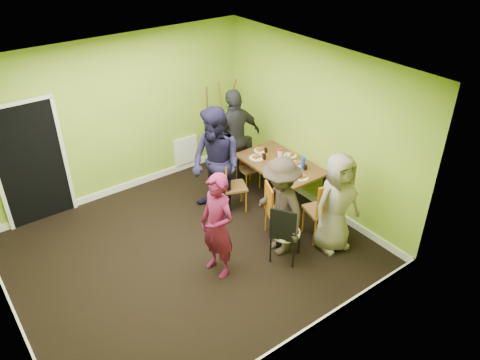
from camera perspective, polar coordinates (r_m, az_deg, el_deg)
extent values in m
plane|color=black|center=(7.29, -6.22, -8.62)|extent=(5.00, 5.00, 0.00)
cube|color=#7FAC2C|center=(8.32, -14.88, 7.21)|extent=(5.00, 0.04, 2.80)
cube|color=#7FAC2C|center=(4.99, 6.52, -9.65)|extent=(5.00, 0.04, 2.80)
cube|color=#7FAC2C|center=(7.85, 9.06, 6.42)|extent=(0.04, 4.50, 2.80)
cube|color=white|center=(5.90, -7.79, 12.72)|extent=(5.00, 4.50, 0.04)
cube|color=black|center=(8.10, -24.10, 1.72)|extent=(1.00, 0.05, 2.04)
cube|color=white|center=(9.22, -6.60, 3.60)|extent=(0.50, 0.04, 0.55)
cylinder|color=black|center=(7.58, 5.95, -3.42)|extent=(0.04, 0.04, 0.71)
cylinder|color=black|center=(8.05, 10.10, -1.51)|extent=(0.04, 0.04, 0.71)
cylinder|color=black|center=(8.48, -0.25, 0.84)|extent=(0.04, 0.04, 0.71)
cylinder|color=black|center=(8.90, 3.81, 2.35)|extent=(0.04, 0.04, 0.71)
cube|color=brown|center=(8.04, 4.91, 1.97)|extent=(0.90, 1.50, 0.04)
cylinder|color=orange|center=(8.16, -2.06, -1.66)|extent=(0.02, 0.02, 0.43)
cylinder|color=orange|center=(7.89, -1.53, -2.91)|extent=(0.02, 0.02, 0.43)
cylinder|color=orange|center=(8.22, 0.16, -1.35)|extent=(0.02, 0.02, 0.43)
cylinder|color=orange|center=(7.96, 0.76, -2.58)|extent=(0.02, 0.02, 0.43)
cube|color=brown|center=(7.94, -0.68, -0.81)|extent=(0.50, 0.50, 0.04)
cube|color=orange|center=(7.77, -2.00, 0.63)|extent=(0.16, 0.35, 0.48)
cylinder|color=orange|center=(7.53, 3.18, -4.81)|extent=(0.03, 0.03, 0.44)
cylinder|color=orange|center=(7.27, 3.93, -6.32)|extent=(0.03, 0.03, 0.44)
cylinder|color=orange|center=(7.62, 5.61, -4.45)|extent=(0.03, 0.03, 0.44)
cylinder|color=orange|center=(7.37, 6.43, -5.92)|extent=(0.03, 0.03, 0.44)
cube|color=brown|center=(7.31, 4.87, -3.97)|extent=(0.52, 0.52, 0.04)
cube|color=orange|center=(7.11, 3.53, -2.43)|extent=(0.17, 0.36, 0.49)
cylinder|color=orange|center=(8.83, 1.22, 1.01)|extent=(0.02, 0.02, 0.40)
cylinder|color=orange|center=(8.67, -0.40, 0.43)|extent=(0.02, 0.02, 0.40)
cylinder|color=orange|center=(8.62, 2.42, 0.18)|extent=(0.02, 0.02, 0.40)
cylinder|color=orange|center=(8.46, 0.78, -0.44)|extent=(0.02, 0.02, 0.40)
cube|color=brown|center=(8.54, 1.02, 1.46)|extent=(0.36, 0.36, 0.04)
cube|color=orange|center=(8.55, 0.36, 3.33)|extent=(0.34, 0.03, 0.45)
cylinder|color=orange|center=(7.29, 9.10, -6.36)|extent=(0.03, 0.03, 0.50)
cylinder|color=orange|center=(7.46, 11.61, -5.66)|extent=(0.03, 0.03, 0.50)
cylinder|color=orange|center=(7.54, 7.71, -4.76)|extent=(0.03, 0.03, 0.50)
cylinder|color=orange|center=(7.71, 10.17, -4.12)|extent=(0.03, 0.03, 0.50)
cube|color=brown|center=(7.35, 9.82, -3.65)|extent=(0.54, 0.54, 0.04)
cube|color=orange|center=(7.04, 10.88, -2.57)|extent=(0.41, 0.14, 0.55)
cylinder|color=black|center=(6.93, 3.74, -8.47)|extent=(0.03, 0.03, 0.45)
cylinder|color=black|center=(6.87, 6.49, -9.09)|extent=(0.03, 0.03, 0.45)
cylinder|color=black|center=(7.19, 4.57, -6.83)|extent=(0.03, 0.03, 0.45)
cylinder|color=black|center=(7.13, 7.22, -7.41)|extent=(0.03, 0.03, 0.45)
cylinder|color=white|center=(6.88, 5.60, -6.41)|extent=(0.42, 0.42, 0.05)
cube|color=black|center=(6.57, 5.26, -5.56)|extent=(0.23, 0.34, 0.50)
cylinder|color=brown|center=(9.13, -3.98, 6.68)|extent=(0.25, 0.40, 1.73)
cylinder|color=brown|center=(9.35, -1.67, 7.37)|extent=(0.25, 0.40, 1.73)
cylinder|color=brown|center=(9.05, -1.91, 6.50)|extent=(0.04, 0.39, 1.69)
cube|color=brown|center=(9.22, -2.63, 6.64)|extent=(0.47, 0.04, 0.04)
cylinder|color=white|center=(8.15, 2.05, 2.72)|extent=(0.26, 0.26, 0.01)
cylinder|color=white|center=(7.60, 5.33, 0.30)|extent=(0.23, 0.23, 0.01)
cylinder|color=white|center=(8.40, 2.50, 3.62)|extent=(0.23, 0.23, 0.01)
cylinder|color=white|center=(7.63, 7.56, 0.27)|extent=(0.21, 0.21, 0.01)
cylinder|color=white|center=(8.27, 6.13, 3.00)|extent=(0.23, 0.23, 0.01)
cylinder|color=white|center=(8.00, 6.95, 1.90)|extent=(0.26, 0.26, 0.01)
cylinder|color=white|center=(7.99, 4.88, 2.88)|extent=(0.08, 0.08, 0.23)
cylinder|color=#173DAF|center=(7.85, 7.68, 2.08)|extent=(0.08, 0.08, 0.21)
cylinder|color=orange|center=(8.14, 3.41, 2.89)|extent=(0.03, 0.03, 0.08)
cylinder|color=black|center=(8.10, 2.94, 2.90)|extent=(0.07, 0.07, 0.11)
cylinder|color=black|center=(8.33, 3.16, 3.65)|extent=(0.06, 0.06, 0.08)
cylinder|color=black|center=(7.85, 7.97, 1.54)|extent=(0.06, 0.06, 0.09)
imported|color=white|center=(7.78, 4.84, 1.48)|extent=(0.12, 0.12, 0.09)
imported|color=white|center=(8.13, 5.83, 2.86)|extent=(0.11, 0.11, 0.10)
imported|color=#5D1033|center=(6.42, -2.76, -5.65)|extent=(0.46, 0.63, 1.60)
imported|color=black|center=(7.54, -2.94, 1.90)|extent=(0.85, 1.02, 1.91)
imported|color=#2E241E|center=(6.83, 4.91, -3.28)|extent=(0.73, 1.10, 1.58)
imported|color=black|center=(8.44, -0.62, 5.08)|extent=(1.08, 0.45, 1.85)
imported|color=gray|center=(7.02, 11.70, -2.77)|extent=(0.83, 0.60, 1.60)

